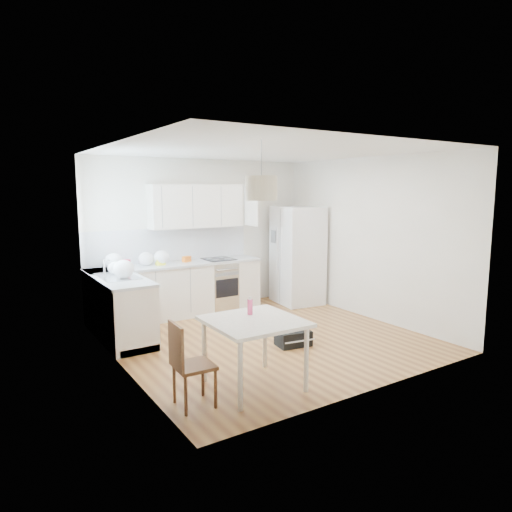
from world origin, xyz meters
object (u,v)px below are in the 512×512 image
at_px(dining_chair, 194,364).
at_px(gym_bag, 293,338).
at_px(refrigerator, 297,255).
at_px(dining_table, 254,327).

relative_size(dining_chair, gym_bag, 1.91).
distance_m(dining_chair, gym_bag, 2.15).
height_order(refrigerator, dining_table, refrigerator).
distance_m(refrigerator, dining_table, 3.93).
bearing_deg(refrigerator, dining_chair, -133.31).
relative_size(refrigerator, dining_chair, 2.09).
bearing_deg(gym_bag, dining_chair, -145.95).
distance_m(refrigerator, dining_chair, 4.53).
distance_m(dining_table, gym_bag, 1.56).
bearing_deg(gym_bag, refrigerator, 60.28).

